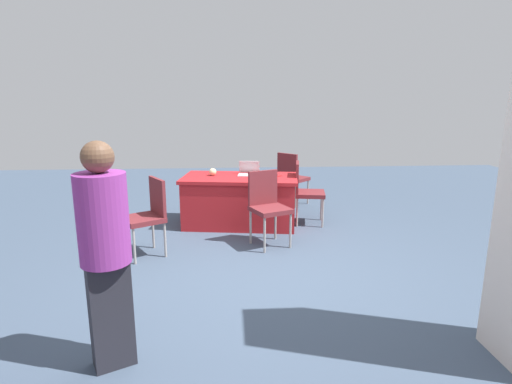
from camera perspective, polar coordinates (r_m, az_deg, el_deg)
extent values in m
plane|color=#3D4C60|center=(4.55, 1.22, -11.57)|extent=(14.40, 14.40, 0.00)
cube|color=#AD1E23|center=(6.13, -2.25, 1.96)|extent=(1.82, 1.14, 0.05)
cube|color=#AD1E23|center=(6.22, -2.22, -1.42)|extent=(1.74, 1.09, 0.70)
cylinder|color=#9E9993|center=(7.74, 4.95, 0.42)|extent=(0.03, 0.03, 0.44)
cylinder|color=#9E9993|center=(7.53, 7.26, 0.01)|extent=(0.03, 0.03, 0.44)
cylinder|color=#9E9993|center=(7.45, 3.20, -0.05)|extent=(0.03, 0.03, 0.44)
cylinder|color=#9E9993|center=(7.22, 5.56, -0.50)|extent=(0.03, 0.03, 0.44)
cube|color=maroon|center=(7.43, 5.28, 1.85)|extent=(0.62, 0.62, 0.06)
cube|color=maroon|center=(7.23, 4.38, 3.61)|extent=(0.32, 0.33, 0.45)
cylinder|color=#9E9993|center=(4.96, -16.64, -7.28)|extent=(0.03, 0.03, 0.44)
cylinder|color=#9E9993|center=(5.30, -18.00, -6.06)|extent=(0.03, 0.03, 0.44)
cylinder|color=#9E9993|center=(5.08, -12.58, -6.54)|extent=(0.03, 0.03, 0.44)
cylinder|color=#9E9993|center=(5.42, -14.17, -5.41)|extent=(0.03, 0.03, 0.44)
cube|color=maroon|center=(5.11, -15.51, -3.67)|extent=(0.61, 0.61, 0.06)
cube|color=maroon|center=(5.12, -13.59, -0.60)|extent=(0.25, 0.38, 0.45)
cylinder|color=#9E9993|center=(6.53, 9.11, -2.03)|extent=(0.03, 0.03, 0.44)
cylinder|color=#9E9993|center=(6.17, 9.30, -2.93)|extent=(0.03, 0.03, 0.44)
cylinder|color=#9E9993|center=(6.52, 5.77, -1.96)|extent=(0.03, 0.03, 0.44)
cylinder|color=#9E9993|center=(6.15, 5.77, -2.86)|extent=(0.03, 0.03, 0.44)
cube|color=maroon|center=(6.28, 7.55, -0.24)|extent=(0.51, 0.51, 0.06)
cube|color=maroon|center=(6.22, 5.78, 2.09)|extent=(0.11, 0.42, 0.45)
cylinder|color=#9E9993|center=(5.28, 4.83, -5.42)|extent=(0.03, 0.03, 0.46)
cylinder|color=#9E9993|center=(5.09, 1.20, -6.06)|extent=(0.03, 0.03, 0.46)
cylinder|color=#9E9993|center=(5.58, 2.72, -4.35)|extent=(0.03, 0.03, 0.46)
cylinder|color=#9E9993|center=(5.41, -0.76, -4.91)|extent=(0.03, 0.03, 0.46)
cube|color=maroon|center=(5.26, 2.02, -2.49)|extent=(0.58, 0.58, 0.06)
cube|color=maroon|center=(5.37, 0.98, 0.64)|extent=(0.40, 0.21, 0.45)
cube|color=#26262D|center=(3.18, -19.58, -15.79)|extent=(0.33, 0.29, 0.79)
cylinder|color=#8C338C|center=(2.92, -20.61, -3.53)|extent=(0.46, 0.46, 0.62)
sphere|color=brown|center=(2.84, -21.27, 4.59)|extent=(0.21, 0.21, 0.21)
cube|color=silver|center=(6.20, -1.03, 2.39)|extent=(0.35, 0.26, 0.02)
cube|color=#B7B7BC|center=(6.32, -0.93, 3.53)|extent=(0.32, 0.12, 0.19)
sphere|color=beige|center=(6.22, -6.07, 2.81)|extent=(0.11, 0.11, 0.11)
cube|color=red|center=(6.12, 2.89, 2.21)|extent=(0.17, 0.14, 0.01)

